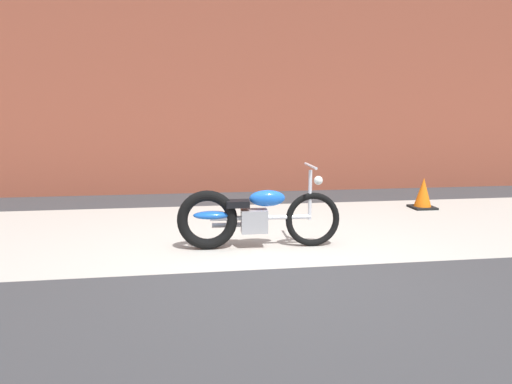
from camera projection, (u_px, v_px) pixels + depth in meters
ground_plane at (278, 269)px, 4.62m from camera, size 80.00×80.00×0.00m
sidewalk_slab at (255, 228)px, 6.33m from camera, size 36.00×3.50×0.01m
brick_building_wall at (232, 62)px, 9.23m from camera, size 36.00×0.50×5.55m
motorcycle_blue at (248, 216)px, 5.30m from camera, size 2.01×0.58×1.03m
traffic_cone at (423, 195)px, 7.70m from camera, size 0.40×0.40×0.55m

